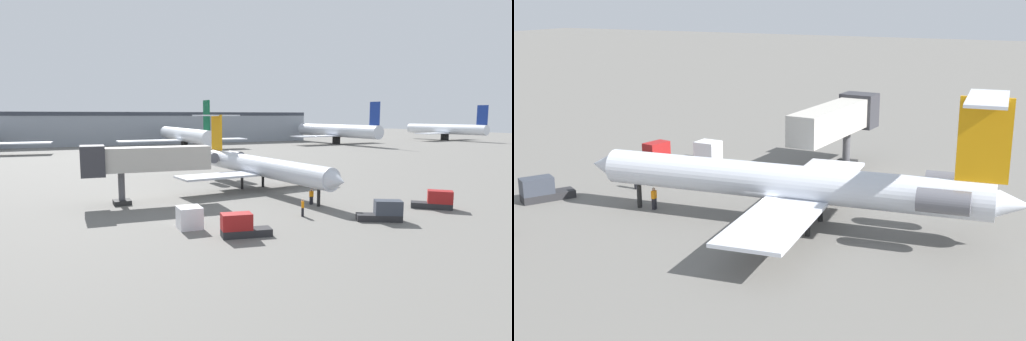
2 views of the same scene
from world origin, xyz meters
TOP-DOWN VIEW (x-y plane):
  - ground_plane at (0.00, 0.00)m, footprint 400.00×400.00m
  - regional_jet at (-0.88, 2.45)m, footprint 21.36×31.55m
  - jet_bridge at (-16.39, -0.62)m, footprint 13.76×3.78m
  - ground_crew_marshaller at (-3.41, -13.49)m, footprint 0.42×0.48m
  - ground_crew_loader at (0.37, -9.01)m, footprint 0.41×0.28m
  - baggage_tug_lead at (-11.47, -17.44)m, footprint 4.19×2.10m
  - baggage_tug_spare at (2.40, -18.14)m, footprint 4.16×3.22m
  - cargo_container_uld at (-14.43, -13.22)m, footprint 2.03×2.18m

SIDE VIEW (x-z plane):
  - ground_plane at x=0.00m, z-range -0.10..0.00m
  - baggage_tug_lead at x=-11.47m, z-range -0.11..1.79m
  - baggage_tug_spare at x=2.40m, z-range -0.11..1.79m
  - ground_crew_marshaller at x=-3.41m, z-range 0.01..1.70m
  - ground_crew_loader at x=0.37m, z-range 0.01..1.70m
  - cargo_container_uld at x=-14.43m, z-range 0.00..1.87m
  - regional_jet at x=-0.88m, z-range -1.65..8.00m
  - jet_bridge at x=-16.39m, z-range 1.51..7.96m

